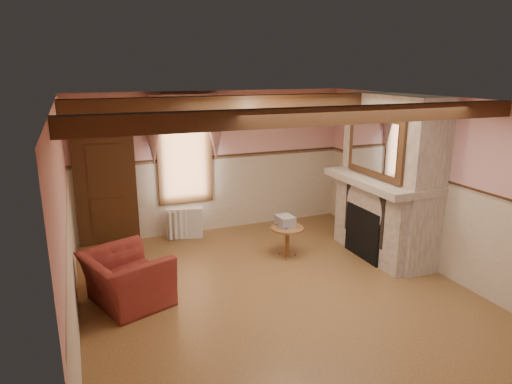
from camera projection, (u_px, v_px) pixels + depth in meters
name	position (u px, v px, depth m)	size (l,w,h in m)	color
floor	(275.00, 291.00, 6.79)	(5.50, 6.00, 0.01)	brown
ceiling	(277.00, 100.00, 6.06)	(5.50, 6.00, 0.01)	silver
wall_back	(214.00, 162.00, 9.11)	(5.50, 0.02, 2.80)	#D59393
wall_front	(426.00, 296.00, 3.73)	(5.50, 0.02, 2.80)	#D59393
wall_left	(66.00, 225.00, 5.43)	(0.02, 6.00, 2.80)	#D59393
wall_right	(430.00, 183.00, 7.41)	(0.02, 6.00, 2.80)	#D59393
wainscot	(275.00, 244.00, 6.59)	(5.50, 6.00, 1.50)	beige
chair_rail	(276.00, 194.00, 6.40)	(5.50, 6.00, 0.08)	black
firebox	(366.00, 232.00, 7.93)	(0.20, 0.95, 0.90)	black
armchair	(126.00, 279.00, 6.36)	(1.14, 1.00, 0.74)	maroon
side_table	(287.00, 242.00, 7.96)	(0.57, 0.57, 0.55)	brown
book_stack	(285.00, 222.00, 7.88)	(0.26, 0.32, 0.20)	#B7AD8C
radiator	(185.00, 223.00, 8.87)	(0.70, 0.18, 0.60)	silver
bowl	(385.00, 176.00, 7.66)	(0.36, 0.36, 0.09)	brown
mantel_clock	(357.00, 163.00, 8.40)	(0.14, 0.24, 0.20)	#301E0D
oil_lamp	(369.00, 165.00, 8.05)	(0.11, 0.11, 0.28)	gold
candle_red	(397.00, 177.00, 7.39)	(0.06, 0.06, 0.16)	#B21E16
jar_yellow	(404.00, 181.00, 7.23)	(0.06, 0.06, 0.12)	gold
fireplace	(390.00, 177.00, 7.83)	(0.85, 2.00, 2.80)	gray
mantel	(381.00, 180.00, 7.78)	(1.05, 2.05, 0.12)	gray
overmantel_mirror	(375.00, 146.00, 7.55)	(0.06, 1.44, 1.04)	silver
door	(106.00, 190.00, 8.39)	(1.10, 0.10, 2.10)	black
window	(185.00, 152.00, 8.80)	(1.06, 0.08, 2.02)	white
window_drapes	(184.00, 121.00, 8.56)	(1.30, 0.14, 1.40)	gray
ceiling_beam_front	(322.00, 116.00, 5.01)	(5.50, 0.18, 0.20)	black
ceiling_beam_back	(245.00, 102.00, 7.16)	(5.50, 0.18, 0.20)	black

